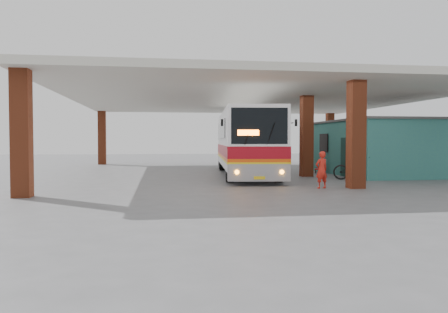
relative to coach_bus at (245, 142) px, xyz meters
The scene contains 8 objects.
ground 4.85m from the coach_bus, 89.05° to the right, with size 90.00×90.00×0.00m, color #515154.
brick_columns 1.62m from the coach_bus, 18.80° to the left, with size 20.10×21.60×4.35m.
canopy_roof 3.38m from the coach_bus, 74.06° to the left, with size 21.00×23.00×0.30m, color beige.
shop_building 7.59m from the coach_bus, ahead, with size 5.20×8.20×3.11m.
coach_bus is the anchor object (origin of this frame).
motorcycle 6.32m from the coach_bus, 39.51° to the right, with size 0.76×2.19×1.15m, color black.
pedestrian 7.61m from the coach_bus, 77.09° to the right, with size 0.55×0.36×1.50m, color red.
red_chair 4.89m from the coach_bus, ahead, with size 0.60×0.60×0.86m.
Camera 1 is at (-4.87, -19.66, 1.92)m, focal length 35.00 mm.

